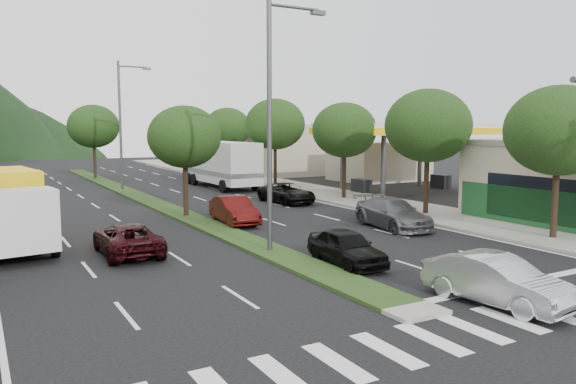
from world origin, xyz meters
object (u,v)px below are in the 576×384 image
streetlight_near (274,111)px  box_truck (8,213)px  tree_r_e (227,128)px  car_queue_a (347,247)px  motorhome (221,163)px  suv_maroon (128,239)px  tree_r_a (559,131)px  tree_med_far (93,126)px  car_queue_d (287,193)px  streetlight_mid (123,119)px  tree_r_c (345,130)px  car_queue_c (234,210)px  sedan_silver (497,280)px  car_queue_b (393,213)px  tree_r_d (275,124)px  tree_r_b (428,126)px  tree_med_near (185,137)px

streetlight_near → box_truck: 11.56m
tree_r_e → car_queue_a: bearing=-106.6°
motorhome → suv_maroon: bearing=-121.9°
tree_r_a → tree_med_far: (-12.00, 40.00, 0.19)m
suv_maroon → box_truck: (-3.98, 3.28, 0.90)m
car_queue_d → streetlight_mid: bearing=118.9°
tree_r_c → car_queue_c: 12.37m
tree_r_c → sedan_silver: size_ratio=1.52×
tree_r_c → streetlight_mid: size_ratio=0.65×
car_queue_c → tree_r_e: bearing=72.3°
streetlight_near → motorhome: bearing=72.2°
box_truck → motorhome: bearing=-140.6°
car_queue_b → car_queue_d: car_queue_b is taller
tree_r_d → car_queue_d: tree_r_d is taller
tree_r_d → sedan_silver: bearing=-107.0°
tree_r_c → box_truck: tree_r_c is taller
streetlight_near → streetlight_mid: same height
car_queue_b → motorhome: 21.53m
tree_r_c → car_queue_d: 5.93m
tree_r_c → car_queue_b: size_ratio=1.29×
streetlight_mid → box_truck: streetlight_mid is taller
tree_r_a → suv_maroon: 18.67m
car_queue_a → car_queue_c: car_queue_c is taller
suv_maroon → car_queue_d: size_ratio=0.96×
streetlight_mid → tree_r_a: bearing=-67.9°
tree_r_e → car_queue_c: tree_r_e is taller
car_queue_b → box_truck: bearing=174.0°
tree_r_d → car_queue_a: size_ratio=1.88×
box_truck → motorhome: motorhome is taller
tree_r_a → streetlight_near: bearing=161.3°
tree_med_far → streetlight_near: (0.21, -36.00, 0.58)m
tree_r_e → suv_maroon: 34.40m
tree_med_far → box_truck: 31.81m
box_truck → car_queue_d: bearing=-165.4°
car_queue_b → box_truck: box_truck is taller
tree_med_far → sedan_silver: size_ratio=1.63×
tree_med_far → tree_r_c: bearing=-63.4°
tree_r_b → tree_r_e: 28.00m
tree_r_d → suv_maroon: tree_r_d is taller
tree_r_e → tree_med_far: (-12.00, 4.00, 0.11)m
tree_r_a → car_queue_b: 8.28m
car_queue_c → tree_r_b: bearing=-10.3°
streetlight_mid → motorhome: streetlight_mid is taller
tree_med_near → tree_r_d: bearing=45.0°
tree_r_d → box_truck: bearing=-142.2°
tree_med_far → car_queue_d: (7.72, -23.59, -4.35)m
tree_med_near → motorhome: size_ratio=0.61×
tree_r_c → tree_r_e: 20.00m
car_queue_a → tree_r_a: bearing=-1.1°
tree_med_far → box_truck: size_ratio=1.02×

